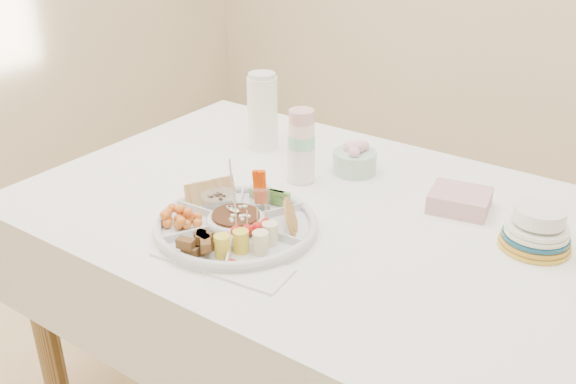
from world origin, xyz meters
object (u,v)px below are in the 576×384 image
Objects in this scene: dining_table at (318,326)px; plate_stack at (537,228)px; party_tray at (236,223)px; thermos at (263,110)px.

plate_stack is (0.50, 0.11, 0.43)m from dining_table.
party_tray is 0.69m from plate_stack.
plate_stack is at bearing 28.92° from party_tray.
dining_table is at bearing -167.26° from plate_stack.
thermos is at bearing 147.05° from dining_table.
thermos reaches higher than party_tray.
plate_stack reaches higher than dining_table.
dining_table is at bearing 65.51° from party_tray.
thermos is (-0.26, 0.45, 0.10)m from party_tray.
party_tray is at bearing -151.08° from plate_stack.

